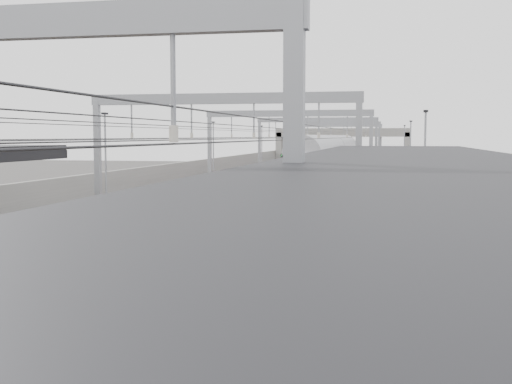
% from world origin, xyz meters
% --- Properties ---
extents(platform_left, '(4.00, 120.00, 1.00)m').
position_xyz_m(platform_left, '(-8.00, 45.00, 0.50)').
color(platform_left, black).
rests_on(platform_left, ground).
extents(platform_right, '(4.00, 120.00, 1.00)m').
position_xyz_m(platform_right, '(8.00, 45.00, 0.50)').
color(platform_right, black).
rests_on(platform_right, ground).
extents(tracks, '(11.40, 140.00, 0.20)m').
position_xyz_m(tracks, '(0.00, 45.00, 0.05)').
color(tracks, black).
rests_on(tracks, ground).
extents(overhead_line, '(13.00, 140.00, 6.60)m').
position_xyz_m(overhead_line, '(0.00, 51.62, 6.14)').
color(overhead_line, gray).
rests_on(overhead_line, platform_left).
extents(canopy_right, '(4.40, 30.00, 4.24)m').
position_xyz_m(canopy_right, '(8.03, 2.99, 5.09)').
color(canopy_right, black).
rests_on(canopy_right, platform_right).
extents(overbridge, '(22.00, 2.20, 6.90)m').
position_xyz_m(overbridge, '(0.00, 100.00, 5.31)').
color(overbridge, gray).
rests_on(overbridge, ground).
extents(wall_left, '(0.30, 120.00, 3.20)m').
position_xyz_m(wall_left, '(-11.20, 45.00, 1.60)').
color(wall_left, gray).
rests_on(wall_left, ground).
extents(wall_right, '(0.30, 120.00, 3.20)m').
position_xyz_m(wall_right, '(11.20, 45.00, 1.60)').
color(wall_right, gray).
rests_on(wall_right, ground).
extents(train, '(2.89, 52.68, 4.57)m').
position_xyz_m(train, '(1.50, 60.51, 2.23)').
color(train, maroon).
rests_on(train, ground).
extents(signal_green, '(0.32, 0.32, 3.48)m').
position_xyz_m(signal_green, '(-5.20, 70.61, 2.42)').
color(signal_green, black).
rests_on(signal_green, ground).
extents(signal_red_near, '(0.32, 0.32, 3.48)m').
position_xyz_m(signal_red_near, '(3.20, 69.42, 2.42)').
color(signal_red_near, black).
rests_on(signal_red_near, ground).
extents(signal_red_far, '(0.32, 0.32, 3.48)m').
position_xyz_m(signal_red_far, '(5.40, 69.15, 2.42)').
color(signal_red_far, black).
rests_on(signal_red_far, ground).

